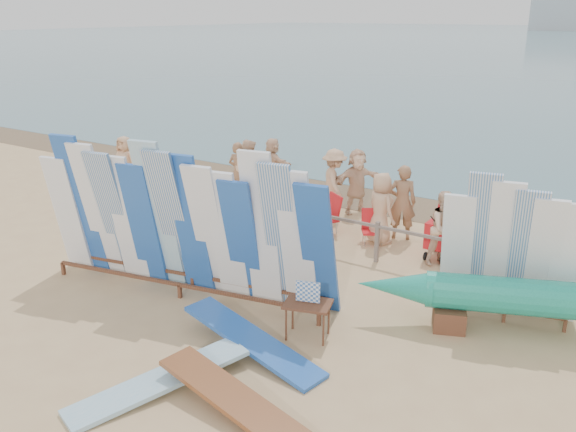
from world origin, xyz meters
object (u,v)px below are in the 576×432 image
Objects in this scene: stroller at (441,238)px; beachgoer_1 at (239,172)px; beach_chair_left at (326,221)px; beachgoer_2 at (248,172)px; main_surfboard_rack at (183,227)px; beachgoer_6 at (381,208)px; beachgoer_11 at (273,163)px; side_surfboard_rack at (511,254)px; flat_board_d at (252,352)px; beach_chair_right at (372,233)px; outrigger_canoe at (572,303)px; vendor_table at (308,319)px; beachgoer_3 at (334,183)px; beachgoer_7 at (402,202)px; flat_board_c at (240,415)px; flat_board_b at (160,389)px; beachgoer_5 at (357,181)px; beachgoer_8 at (445,228)px; beachgoer_0 at (125,163)px.

stroller is 6.25m from beachgoer_1.
beach_chair_left is 0.55× the size of beachgoer_1.
beachgoer_2 reaches higher than beachgoer_1.
beach_chair_left is (0.53, 4.39, -1.06)m from main_surfboard_rack.
beachgoer_11 is at bearing 2.37° from beachgoer_6.
flat_board_d is (-2.98, -3.38, -1.18)m from side_surfboard_rack.
beachgoer_11 is (-4.58, 2.58, 0.54)m from beach_chair_right.
outrigger_canoe is 9.26m from beachgoer_2.
beach_chair_left is 0.51× the size of beachgoer_2.
vendor_table reaches higher than beach_chair_right.
beach_chair_left is at bearing -179.75° from stroller.
beach_chair_right is (-0.54, 5.39, 0.23)m from flat_board_d.
beachgoer_7 is at bearing -148.54° from beachgoer_3.
beachgoer_1 is at bearing 46.07° from flat_board_c.
beachgoer_3 reaches higher than vendor_table.
beachgoer_11 is (-2.79, 6.94, -0.57)m from main_surfboard_rack.
beachgoer_11 is at bearing 137.91° from side_surfboard_rack.
flat_board_b is 1.77× the size of beachgoer_11.
beach_chair_left is 0.61× the size of beachgoer_11.
beach_chair_right is (-0.03, 6.90, 0.23)m from flat_board_b.
beachgoer_11 is (-5.60, 7.09, 0.43)m from vendor_table.
beachgoer_5 reaches higher than beach_chair_left.
beachgoer_3 is (-6.33, 3.46, 0.26)m from outrigger_canoe.
main_surfboard_rack reaches higher than beachgoer_6.
beachgoer_8 is at bearing -155.94° from beachgoer_3.
beachgoer_3 is 0.65m from beachgoer_5.
beachgoer_3 is 0.99× the size of beachgoer_7.
side_surfboard_rack reaches higher than beachgoer_3.
beachgoer_6 reaches higher than vendor_table.
side_surfboard_rack is at bearing -104.29° from beachgoer_8.
beachgoer_5 is (-1.35, 1.79, 0.63)m from beach_chair_right.
beachgoer_0 reaches higher than flat_board_c.
beachgoer_3 is at bearing -169.58° from beachgoer_2.
beachgoer_8 is at bearing 177.69° from beachgoer_11.
beachgoer_11 is at bearing 101.10° from main_surfboard_rack.
beachgoer_1 is at bearing 139.41° from outrigger_canoe.
flat_board_d is (-0.48, -0.88, -0.33)m from vendor_table.
main_surfboard_rack reaches higher than flat_board_b.
main_surfboard_rack is 7.83m from beachgoer_0.
main_surfboard_rack reaches higher than beachgoer_1.
beach_chair_right is 1.90m from beachgoer_8.
stroller reaches higher than flat_board_b.
outrigger_canoe is at bearing -58.63° from beach_chair_right.
main_surfboard_rack is 3.37× the size of beachgoer_3.
flat_board_d is 5.42m from beach_chair_right.
main_surfboard_rack reaches higher than beachgoer_0.
stroller is at bearing 171.56° from beachgoer_2.
flat_board_c is 1.69× the size of beachgoer_8.
beachgoer_3 is (-3.36, 1.28, 0.44)m from stroller.
beachgoer_5 is at bearing 24.33° from flat_board_d.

